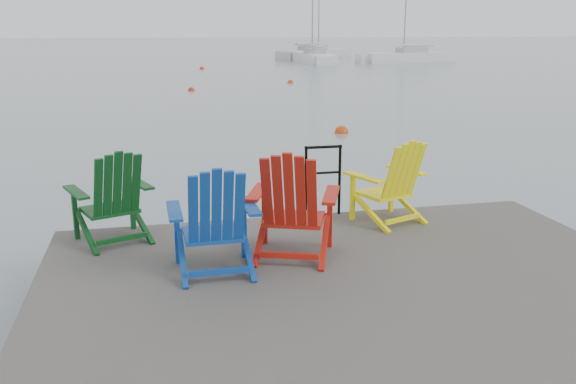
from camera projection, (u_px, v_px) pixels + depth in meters
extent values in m
plane|color=slate|center=(368.00, 346.00, 5.56)|extent=(400.00, 400.00, 0.00)
cube|color=#282624|center=(370.00, 306.00, 5.46)|extent=(6.00, 5.00, 0.20)
cylinder|color=black|center=(85.00, 302.00, 7.14)|extent=(0.26, 0.26, 1.20)
cylinder|color=black|center=(308.00, 282.00, 7.71)|extent=(0.26, 0.26, 1.20)
cylinder|color=black|center=(500.00, 264.00, 8.29)|extent=(0.26, 0.26, 1.20)
cylinder|color=black|center=(306.00, 182.00, 7.63)|extent=(0.04, 0.04, 0.90)
cylinder|color=black|center=(340.00, 180.00, 7.73)|extent=(0.04, 0.04, 0.90)
cylinder|color=black|center=(323.00, 147.00, 7.57)|extent=(0.48, 0.04, 0.04)
cylinder|color=black|center=(323.00, 173.00, 7.65)|extent=(0.44, 0.03, 0.03)
cube|color=#0B3F15|center=(110.00, 210.00, 6.83)|extent=(0.69, 0.66, 0.04)
cube|color=#0B3F15|center=(75.00, 214.00, 6.83)|extent=(0.07, 0.07, 0.59)
cube|color=#0B3F15|center=(132.00, 205.00, 7.18)|extent=(0.07, 0.07, 0.59)
cube|color=#0B3F15|center=(76.00, 192.00, 6.56)|extent=(0.34, 0.64, 0.03)
cube|color=#0B3F15|center=(139.00, 183.00, 6.94)|extent=(0.34, 0.64, 0.03)
cube|color=#0B3F15|center=(117.00, 186.00, 6.47)|extent=(0.58, 0.43, 0.72)
cube|color=navy|center=(213.00, 234.00, 5.98)|extent=(0.58, 0.52, 0.04)
cube|color=navy|center=(177.00, 235.00, 6.12)|extent=(0.05, 0.05, 0.60)
cube|color=navy|center=(244.00, 229.00, 6.27)|extent=(0.05, 0.05, 0.60)
cube|color=navy|center=(174.00, 211.00, 5.81)|extent=(0.14, 0.66, 0.03)
cube|color=navy|center=(250.00, 206.00, 5.98)|extent=(0.14, 0.66, 0.03)
cube|color=navy|center=(217.00, 209.00, 5.56)|extent=(0.53, 0.28, 0.74)
cube|color=#B3190D|center=(294.00, 219.00, 6.40)|extent=(0.75, 0.72, 0.04)
cube|color=#B3190D|center=(265.00, 216.00, 6.67)|extent=(0.07, 0.07, 0.64)
cube|color=#B3190D|center=(330.00, 219.00, 6.57)|extent=(0.07, 0.07, 0.64)
cube|color=#B3190D|center=(257.00, 192.00, 6.35)|extent=(0.37, 0.69, 0.03)
cube|color=#B3190D|center=(331.00, 195.00, 6.25)|extent=(0.37, 0.69, 0.03)
cube|color=#B3190D|center=(289.00, 193.00, 5.95)|extent=(0.63, 0.47, 0.78)
cube|color=#F8EE0D|center=(383.00, 193.00, 7.52)|extent=(0.68, 0.65, 0.04)
cube|color=#F8EE0D|center=(353.00, 197.00, 7.52)|extent=(0.07, 0.07, 0.58)
cube|color=#F8EE0D|center=(391.00, 190.00, 7.87)|extent=(0.07, 0.07, 0.58)
cube|color=#F8EE0D|center=(364.00, 177.00, 7.25)|extent=(0.34, 0.63, 0.03)
cube|color=#F8EE0D|center=(406.00, 170.00, 7.63)|extent=(0.34, 0.63, 0.03)
cube|color=#F8EE0D|center=(404.00, 172.00, 7.17)|extent=(0.57, 0.43, 0.70)
cube|color=white|center=(313.00, 60.00, 51.82)|extent=(2.35, 8.05, 1.10)
cube|color=#9E9EA3|center=(314.00, 51.00, 51.25)|extent=(1.54, 2.44, 0.55)
cube|color=silver|center=(316.00, 55.00, 60.11)|extent=(8.95, 8.34, 1.10)
cube|color=#9E9EA3|center=(313.00, 48.00, 59.55)|extent=(3.35, 3.26, 0.55)
cube|color=silver|center=(407.00, 59.00, 52.83)|extent=(8.39, 3.43, 1.10)
cube|color=#9E9EA3|center=(412.00, 51.00, 52.80)|extent=(2.66, 1.87, 0.55)
sphere|color=#BE3C0B|center=(342.00, 133.00, 16.96)|extent=(0.40, 0.40, 0.40)
sphere|color=red|center=(191.00, 91.00, 28.49)|extent=(0.32, 0.32, 0.32)
sphere|color=#BF3E0B|center=(291.00, 83.00, 32.54)|extent=(0.34, 0.34, 0.34)
sphere|color=red|center=(202.00, 69.00, 43.66)|extent=(0.36, 0.36, 0.36)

